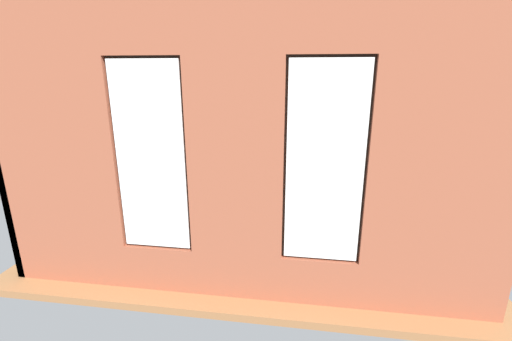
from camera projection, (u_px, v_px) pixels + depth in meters
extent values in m
cube|color=#99663D|center=(264.00, 212.00, 6.87)|extent=(6.61, 6.21, 0.10)
cube|color=#9E5138|center=(447.00, 170.00, 3.48)|extent=(1.59, 0.16, 3.41)
cube|color=#9E5138|center=(235.00, 162.00, 3.79)|extent=(1.08, 0.16, 3.41)
cube|color=#9E5138|center=(55.00, 155.00, 4.10)|extent=(1.59, 0.16, 3.41)
cube|color=#9E5138|center=(318.00, 280.00, 4.05)|extent=(0.87, 0.16, 0.58)
cube|color=#9E5138|center=(333.00, 22.00, 3.26)|extent=(0.87, 0.16, 0.58)
cube|color=white|center=(325.00, 166.00, 3.62)|extent=(0.81, 0.03, 2.19)
cube|color=#38281E|center=(324.00, 164.00, 3.68)|extent=(0.87, 0.04, 2.25)
cube|color=#9E5138|center=(162.00, 267.00, 4.33)|extent=(0.87, 0.16, 0.58)
cube|color=#9E5138|center=(140.00, 26.00, 3.53)|extent=(0.87, 0.16, 0.58)
cube|color=white|center=(151.00, 159.00, 3.89)|extent=(0.81, 0.03, 2.19)
cube|color=#38281E|center=(153.00, 158.00, 3.95)|extent=(0.87, 0.04, 2.25)
cube|color=olive|center=(238.00, 250.00, 4.21)|extent=(3.03, 0.24, 0.06)
cube|color=black|center=(237.00, 150.00, 3.85)|extent=(0.53, 0.03, 0.66)
cube|color=#389360|center=(237.00, 149.00, 3.86)|extent=(0.47, 0.01, 0.60)
cube|color=silver|center=(112.00, 123.00, 6.61)|extent=(0.10, 5.21, 3.41)
cube|color=black|center=(231.00, 249.00, 4.91)|extent=(1.91, 0.85, 0.42)
cube|color=black|center=(225.00, 234.00, 4.49)|extent=(1.91, 0.24, 0.38)
cube|color=black|center=(290.00, 234.00, 4.71)|extent=(0.22, 0.85, 0.24)
cube|color=black|center=(173.00, 226.00, 4.94)|extent=(0.22, 0.85, 0.24)
cube|color=black|center=(256.00, 233.00, 4.82)|extent=(0.67, 0.65, 0.12)
cube|color=black|center=(206.00, 229.00, 4.93)|extent=(0.67, 0.65, 0.12)
cube|color=black|center=(385.00, 210.00, 6.29)|extent=(0.94, 1.85, 0.42)
cube|color=black|center=(406.00, 191.00, 6.12)|extent=(0.33, 1.82, 0.38)
cube|color=black|center=(380.00, 181.00, 6.95)|extent=(0.86, 0.26, 0.24)
cube|color=black|center=(394.00, 211.00, 5.46)|extent=(0.86, 0.26, 0.24)
cube|color=black|center=(381.00, 190.00, 6.54)|extent=(0.68, 0.66, 0.12)
cube|color=black|center=(387.00, 203.00, 5.90)|extent=(0.68, 0.66, 0.12)
cube|color=olive|center=(243.00, 195.00, 6.52)|extent=(1.59, 0.73, 0.04)
cube|color=olive|center=(283.00, 201.00, 6.77)|extent=(0.07, 0.07, 0.38)
cube|color=olive|center=(211.00, 197.00, 6.97)|extent=(0.07, 0.07, 0.38)
cube|color=olive|center=(280.00, 214.00, 6.19)|extent=(0.07, 0.07, 0.38)
cube|color=olive|center=(202.00, 209.00, 6.39)|extent=(0.07, 0.07, 0.38)
cylinder|color=silver|center=(218.00, 192.00, 6.46)|extent=(0.08, 0.08, 0.10)
cylinder|color=#B7333D|center=(267.00, 189.00, 6.56)|extent=(0.08, 0.08, 0.13)
cylinder|color=#47423D|center=(243.00, 192.00, 6.50)|extent=(0.11, 0.11, 0.08)
sphere|color=#337F38|center=(243.00, 187.00, 6.47)|extent=(0.14, 0.14, 0.14)
cube|color=#59595B|center=(234.00, 191.00, 6.63)|extent=(0.15, 0.16, 0.02)
cube|color=#B2B2B7|center=(249.00, 195.00, 6.39)|extent=(0.18, 0.09, 0.02)
cube|color=black|center=(131.00, 197.00, 6.83)|extent=(0.93, 0.42, 0.51)
cube|color=black|center=(129.00, 183.00, 6.76)|extent=(0.51, 0.20, 0.05)
cube|color=black|center=(129.00, 181.00, 6.74)|extent=(0.06, 0.04, 0.06)
cube|color=black|center=(127.00, 163.00, 6.64)|extent=(1.15, 0.04, 0.67)
cube|color=black|center=(128.00, 163.00, 6.66)|extent=(1.10, 0.01, 0.62)
cylinder|color=olive|center=(247.00, 175.00, 8.62)|extent=(0.53, 0.53, 0.28)
ellipsoid|color=silver|center=(247.00, 162.00, 8.52)|extent=(1.18, 1.18, 0.47)
ellipsoid|color=navy|center=(243.00, 157.00, 8.50)|extent=(0.44, 0.44, 0.18)
cylinder|color=brown|center=(433.00, 272.00, 4.40)|extent=(0.36, 0.36, 0.39)
cylinder|color=brown|center=(437.00, 245.00, 4.29)|extent=(0.06, 0.06, 0.38)
cone|color=#286B2D|center=(429.00, 216.00, 4.18)|extent=(0.42, 0.18, 0.48)
cone|color=#286B2D|center=(449.00, 221.00, 4.03)|extent=(0.20, 0.42, 0.49)
cone|color=#286B2D|center=(454.00, 215.00, 4.18)|extent=(0.41, 0.20, 0.49)
cone|color=#286B2D|center=(436.00, 211.00, 4.32)|extent=(0.18, 0.42, 0.48)
cylinder|color=gray|center=(373.00, 175.00, 8.46)|extent=(0.37, 0.37, 0.38)
cylinder|color=brown|center=(375.00, 161.00, 8.36)|extent=(0.07, 0.07, 0.34)
cone|color=#1E5B28|center=(367.00, 143.00, 8.29)|extent=(0.60, 0.23, 0.66)
cone|color=#1E5B28|center=(372.00, 145.00, 8.07)|extent=(0.49, 0.59, 0.64)
cone|color=#1E5B28|center=(383.00, 145.00, 8.02)|extent=(0.41, 0.60, 0.65)
cone|color=#1E5B28|center=(387.00, 144.00, 8.19)|extent=(0.61, 0.20, 0.64)
cone|color=#1E5B28|center=(379.00, 142.00, 8.40)|extent=(0.40, 0.58, 0.67)
cone|color=#1E5B28|center=(368.00, 144.00, 8.50)|extent=(0.50, 0.65, 0.56)
cylinder|color=brown|center=(135.00, 221.00, 5.91)|extent=(0.38, 0.38, 0.37)
cylinder|color=brown|center=(133.00, 201.00, 5.81)|extent=(0.07, 0.07, 0.37)
cone|color=#337F38|center=(120.00, 179.00, 5.71)|extent=(0.47, 0.16, 0.49)
cone|color=#337F38|center=(120.00, 181.00, 5.58)|extent=(0.36, 0.43, 0.51)
cone|color=#337F38|center=(132.00, 184.00, 5.52)|extent=(0.38, 0.48, 0.45)
cone|color=#337F38|center=(142.00, 180.00, 5.69)|extent=(0.50, 0.16, 0.46)
cone|color=#337F38|center=(140.00, 177.00, 5.86)|extent=(0.31, 0.48, 0.48)
cone|color=#337F38|center=(129.00, 177.00, 5.88)|extent=(0.37, 0.48, 0.47)
cylinder|color=#9E5638|center=(105.00, 249.00, 5.05)|extent=(0.24, 0.24, 0.28)
cylinder|color=brown|center=(102.00, 230.00, 4.97)|extent=(0.04, 0.04, 0.34)
cone|color=#1E5B28|center=(84.00, 201.00, 4.91)|extent=(0.63, 0.24, 0.64)
cone|color=#1E5B28|center=(81.00, 205.00, 4.72)|extent=(0.53, 0.51, 0.67)
cone|color=#1E5B28|center=(88.00, 210.00, 4.60)|extent=(0.19, 0.64, 0.62)
cone|color=#1E5B28|center=(110.00, 207.00, 4.71)|extent=(0.65, 0.41, 0.62)
cone|color=#1E5B28|center=(118.00, 202.00, 4.90)|extent=(0.66, 0.36, 0.61)
cone|color=#1E5B28|center=(108.00, 195.00, 5.01)|extent=(0.27, 0.54, 0.70)
cone|color=#1E5B28|center=(94.00, 197.00, 5.02)|extent=(0.54, 0.53, 0.65)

